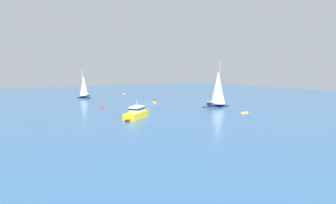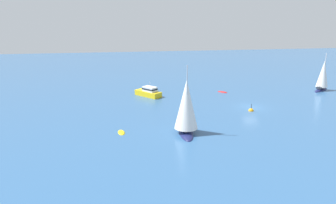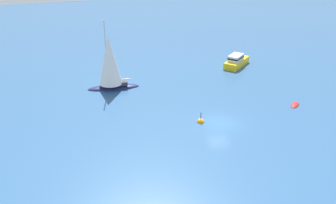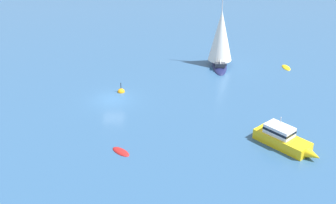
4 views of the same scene
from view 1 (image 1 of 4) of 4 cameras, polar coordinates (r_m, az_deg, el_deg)
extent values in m
plane|color=#2D5684|center=(63.40, -4.89, -0.26)|extent=(160.00, 160.00, 0.00)
ellipsoid|color=#191E4C|center=(57.65, 10.39, -1.05)|extent=(2.53, 7.30, 0.90)
cube|color=#2D333D|center=(57.05, 9.72, -0.39)|extent=(1.54, 2.25, 0.53)
cylinder|color=silver|center=(57.63, 11.07, 3.97)|extent=(0.13, 0.13, 9.18)
cylinder|color=silver|center=(56.96, 9.70, 0.12)|extent=(0.36, 3.22, 0.10)
cone|color=white|center=(57.43, 10.74, 3.12)|extent=(3.47, 3.47, 6.89)
ellipsoid|color=#191E4C|center=(78.38, -17.65, 0.80)|extent=(5.08, 4.14, 0.94)
cube|color=#2D333D|center=(77.90, -17.32, 1.30)|extent=(1.84, 1.68, 0.47)
cylinder|color=silver|center=(78.43, -18.05, 3.85)|extent=(0.17, 0.17, 7.41)
cylinder|color=silver|center=(77.84, -17.31, 1.65)|extent=(2.01, 1.48, 0.13)
cone|color=white|center=(78.19, -17.81, 3.39)|extent=(3.31, 3.31, 5.56)
ellipsoid|color=yellow|center=(50.59, 16.25, -2.30)|extent=(1.19, 2.15, 0.45)
cube|color=yellow|center=(43.51, -6.97, -2.83)|extent=(5.18, 5.50, 1.04)
cone|color=yellow|center=(40.50, -8.96, -3.59)|extent=(1.69, 1.72, 1.04)
cube|color=silver|center=(43.75, -6.74, -1.47)|extent=(3.02, 3.12, 0.93)
cube|color=black|center=(43.75, -6.75, -1.41)|extent=(3.08, 3.18, 0.24)
cylinder|color=silver|center=(43.63, -6.76, -0.22)|extent=(0.08, 0.08, 0.99)
ellipsoid|color=#B21E1E|center=(57.70, -14.08, -1.14)|extent=(2.20, 2.22, 0.42)
sphere|color=orange|center=(88.47, -9.50, 1.67)|extent=(0.72, 0.72, 0.72)
cylinder|color=black|center=(88.41, -9.51, 2.14)|extent=(0.08, 0.08, 0.72)
sphere|color=orange|center=(63.58, -2.94, -0.22)|extent=(0.87, 0.87, 0.87)
cylinder|color=black|center=(63.48, -2.94, 0.52)|extent=(0.08, 0.08, 0.78)
camera|label=2|loc=(87.77, 36.50, 11.39)|focal=35.08mm
camera|label=3|loc=(104.89, -5.67, 14.43)|focal=42.30mm
camera|label=4|loc=(56.65, -53.45, 20.28)|focal=47.89mm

